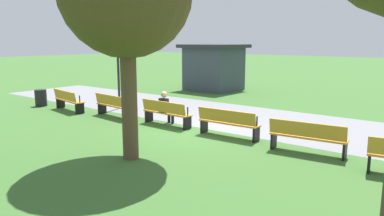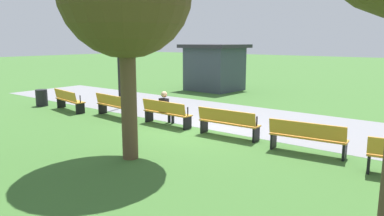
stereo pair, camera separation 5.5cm
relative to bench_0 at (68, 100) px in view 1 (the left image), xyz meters
name	(u,v)px [view 1 (the left image)]	position (x,y,z in m)	size (l,w,h in m)	color
ground_plane	(197,130)	(6.38, 0.60, -0.48)	(120.00, 120.00, 0.00)	#3D6B2D
path_paving	(238,117)	(6.38, 3.33, -0.48)	(27.36, 4.75, 0.01)	gray
bench_0	(68,100)	(0.00, 0.00, 0.00)	(2.03, 0.79, 0.89)	orange
bench_1	(114,105)	(2.54, 0.34, 0.00)	(2.02, 0.67, 0.89)	orange
bench_2	(166,112)	(5.10, 0.51, 0.00)	(2.00, 0.54, 0.89)	orange
bench_3	(228,122)	(7.67, 0.51, 0.00)	(2.00, 0.54, 0.89)	orange
bench_4	(307,136)	(10.23, 0.34, 0.00)	(2.02, 0.67, 0.89)	orange
person_seated	(166,107)	(4.96, 0.66, 0.16)	(0.33, 0.52, 1.20)	black
lamp_post	(117,47)	(1.28, 1.73, 2.19)	(0.32, 0.32, 3.82)	black
trash_bin	(41,98)	(-2.01, -0.06, -0.10)	(0.52, 0.52, 0.75)	black
kiosk	(214,67)	(1.13, 9.27, 0.92)	(3.44, 3.23, 2.72)	#38424C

